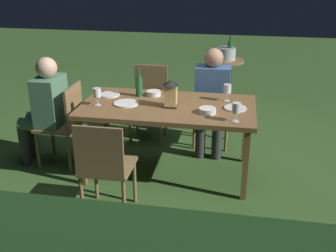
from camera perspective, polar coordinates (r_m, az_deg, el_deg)
name	(u,v)px	position (r m, az deg, el deg)	size (l,w,h in m)	color
ground_plane	(168,172)	(4.26, 0.00, -6.38)	(16.00, 16.00, 0.00)	#385B28
dining_table	(168,110)	(3.97, 0.00, 2.17)	(1.67, 0.89, 0.73)	brown
chair_side_left_a	(213,103)	(4.78, 6.21, 3.20)	(0.42, 0.40, 0.87)	brown
person_in_blue	(212,96)	(4.55, 6.10, 4.20)	(0.38, 0.47, 1.15)	#426699
chair_head_far	(65,121)	(4.35, -14.16, 0.63)	(0.40, 0.42, 0.87)	brown
person_in_green	(45,106)	(4.38, -16.69, 2.63)	(0.48, 0.38, 1.15)	#4C7A5B
chair_side_left_b	(149,99)	(4.88, -2.61, 3.73)	(0.42, 0.40, 0.87)	brown
chair_side_right_b	(105,165)	(3.40, -8.78, -5.37)	(0.42, 0.40, 0.87)	brown
lantern_centerpiece	(171,92)	(3.86, 0.40, 4.76)	(0.15, 0.15, 0.27)	black
green_bottle_on_table	(139,86)	(4.19, -4.05, 5.59)	(0.07, 0.07, 0.29)	#1E5B2D
wine_glass_a	(236,109)	(3.57, 9.47, 2.40)	(0.08, 0.08, 0.17)	silver
wine_glass_b	(97,93)	(3.97, -9.83, 4.48)	(0.08, 0.08, 0.17)	silver
wine_glass_c	(227,89)	(4.07, 8.23, 5.04)	(0.08, 0.08, 0.17)	silver
plate_a	(110,95)	(4.28, -8.12, 4.35)	(0.21, 0.21, 0.01)	white
plate_b	(126,103)	(4.00, -5.83, 3.15)	(0.24, 0.24, 0.01)	white
plate_c	(235,108)	(3.90, 9.33, 2.48)	(0.21, 0.21, 0.01)	silver
bowl_olives	(207,110)	(3.76, 5.50, 2.17)	(0.16, 0.16, 0.05)	silver
bowl_bread	(154,93)	(4.22, -2.01, 4.59)	(0.15, 0.15, 0.05)	silver
side_table	(225,76)	(6.04, 7.94, 6.95)	(0.51, 0.51, 0.69)	brown
ice_bucket	(227,53)	(5.96, 8.14, 10.02)	(0.26, 0.26, 0.34)	#B2B7BF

